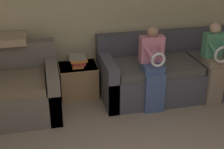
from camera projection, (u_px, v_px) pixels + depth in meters
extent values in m
cube|color=#C6B789|center=(91.00, 10.00, 4.72)|extent=(7.87, 0.06, 2.55)
cube|color=#4C4C56|center=(172.00, 79.00, 4.91)|extent=(2.24, 0.97, 0.47)
cube|color=#4C4C56|center=(165.00, 44.00, 5.06)|extent=(2.24, 0.20, 0.44)
cube|color=#4C4C56|center=(107.00, 79.00, 4.66)|extent=(0.16, 0.97, 0.69)
cube|color=#514C47|center=(135.00, 68.00, 4.57)|extent=(0.60, 0.73, 0.11)
cube|color=#514C47|center=(176.00, 65.00, 4.70)|extent=(0.60, 0.73, 0.11)
cube|color=#514C47|center=(214.00, 61.00, 4.83)|extent=(0.60, 0.73, 0.11)
cube|color=#70665B|center=(0.00, 101.00, 4.29)|extent=(1.63, 0.97, 0.46)
cube|color=#70665B|center=(53.00, 88.00, 4.39)|extent=(0.16, 0.97, 0.70)
cube|color=#7A664C|center=(22.00, 83.00, 4.15)|extent=(0.61, 0.73, 0.11)
cube|color=#475B8E|center=(154.00, 93.00, 4.36)|extent=(0.28, 0.10, 0.58)
cube|color=#475B8E|center=(152.00, 67.00, 4.34)|extent=(0.28, 0.28, 0.11)
cube|color=#D17A8E|center=(152.00, 49.00, 4.30)|extent=(0.33, 0.14, 0.37)
sphere|color=#A37A5B|center=(153.00, 31.00, 4.20)|extent=(0.16, 0.16, 0.16)
torus|color=silver|center=(158.00, 60.00, 4.09)|extent=(0.20, 0.04, 0.20)
cylinder|color=#D17A8E|center=(148.00, 51.00, 4.15)|extent=(0.14, 0.31, 0.21)
cylinder|color=#D17A8E|center=(162.00, 50.00, 4.19)|extent=(0.14, 0.31, 0.21)
cube|color=gray|center=(215.00, 87.00, 4.55)|extent=(0.24, 0.10, 0.58)
cube|color=gray|center=(213.00, 61.00, 4.53)|extent=(0.24, 0.28, 0.11)
cube|color=#4C8E66|center=(213.00, 45.00, 4.50)|extent=(0.28, 0.14, 0.35)
sphere|color=tan|center=(215.00, 28.00, 4.39)|extent=(0.16, 0.16, 0.16)
torus|color=silver|center=(222.00, 55.00, 4.28)|extent=(0.25, 0.04, 0.25)
cylinder|color=#4C8E66|center=(212.00, 46.00, 4.35)|extent=(0.10, 0.30, 0.20)
cylinder|color=#4C8E66|center=(224.00, 45.00, 4.38)|extent=(0.10, 0.30, 0.20)
cube|color=#9E7A51|center=(79.00, 80.00, 4.84)|extent=(0.56, 0.46, 0.50)
cube|color=tan|center=(78.00, 66.00, 4.74)|extent=(0.58, 0.48, 0.02)
cube|color=orange|center=(77.00, 64.00, 4.74)|extent=(0.17, 0.30, 0.04)
cube|color=#BC3833|center=(78.00, 62.00, 4.71)|extent=(0.19, 0.26, 0.05)
cube|color=orange|center=(78.00, 59.00, 4.68)|extent=(0.25, 0.22, 0.04)
cube|color=gray|center=(77.00, 57.00, 4.67)|extent=(0.25, 0.23, 0.05)
cube|color=tan|center=(10.00, 39.00, 4.36)|extent=(0.44, 0.44, 0.10)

